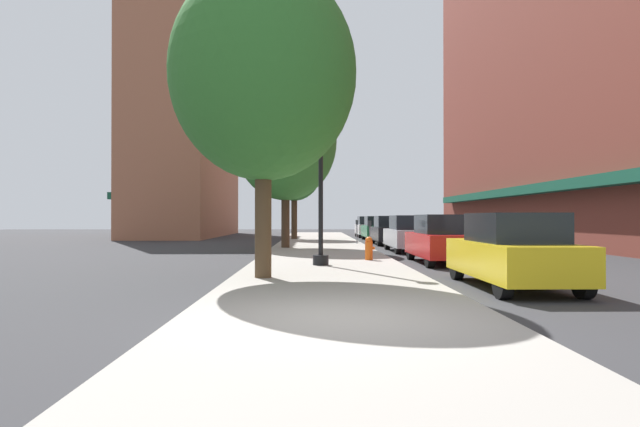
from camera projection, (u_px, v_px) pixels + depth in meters
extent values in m
plane|color=#2D2D30|center=(403.00, 250.00, 25.63)|extent=(90.00, 90.00, 0.00)
cube|color=gray|center=(321.00, 247.00, 26.58)|extent=(4.80, 50.00, 0.12)
cube|color=brown|center=(583.00, 38.00, 29.88)|extent=(6.00, 40.00, 23.52)
cube|color=#144C38|center=(525.00, 190.00, 29.76)|extent=(0.90, 34.00, 0.50)
cube|color=#9E6047|center=(188.00, 137.00, 44.49)|extent=(6.00, 18.00, 16.73)
cube|color=#144C38|center=(148.00, 199.00, 44.40)|extent=(0.90, 15.30, 0.50)
cylinder|color=black|center=(321.00, 260.00, 15.95)|extent=(0.48, 0.48, 0.30)
cylinder|color=black|center=(321.00, 170.00, 15.97)|extent=(0.14, 0.14, 5.20)
sphere|color=silver|center=(321.00, 78.00, 16.00)|extent=(0.44, 0.44, 0.44)
cylinder|color=#E05614|center=(369.00, 251.00, 17.86)|extent=(0.26, 0.26, 0.62)
sphere|color=#E05614|center=(369.00, 240.00, 17.86)|extent=(0.24, 0.24, 0.24)
cylinder|color=#E05614|center=(373.00, 248.00, 17.86)|extent=(0.12, 0.10, 0.10)
cylinder|color=slate|center=(370.00, 239.00, 22.67)|extent=(0.06, 0.06, 1.05)
cube|color=#33383D|center=(370.00, 224.00, 22.68)|extent=(0.14, 0.09, 0.26)
cylinder|color=slate|center=(357.00, 234.00, 29.21)|extent=(0.06, 0.06, 1.05)
cube|color=#33383D|center=(357.00, 222.00, 29.21)|extent=(0.14, 0.09, 0.26)
cylinder|color=#422D1E|center=(294.00, 214.00, 35.67)|extent=(0.40, 0.40, 3.35)
ellipsoid|color=#235B23|center=(294.00, 168.00, 35.69)|extent=(3.85, 3.85, 4.42)
cylinder|color=#422D1E|center=(285.00, 214.00, 25.30)|extent=(0.40, 0.40, 3.26)
ellipsoid|color=#387F33|center=(286.00, 141.00, 25.33)|extent=(4.94, 4.94, 5.68)
cylinder|color=#4C3823|center=(263.00, 210.00, 12.64)|extent=(0.40, 0.40, 3.23)
ellipsoid|color=#2D6B28|center=(263.00, 73.00, 12.67)|extent=(4.49, 4.49, 5.17)
cylinder|color=black|center=(457.00, 267.00, 13.22)|extent=(0.22, 0.64, 0.64)
cylinder|color=black|center=(518.00, 267.00, 13.25)|extent=(0.22, 0.64, 0.64)
cylinder|color=black|center=(503.00, 282.00, 10.03)|extent=(0.22, 0.64, 0.64)
cylinder|color=black|center=(584.00, 282.00, 10.05)|extent=(0.22, 0.64, 0.64)
cube|color=gold|center=(512.00, 259.00, 11.64)|extent=(1.80, 4.30, 0.76)
cube|color=black|center=(514.00, 228.00, 11.49)|extent=(1.56, 2.20, 0.64)
cylinder|color=black|center=(411.00, 251.00, 19.46)|extent=(0.22, 0.64, 0.64)
cylinder|color=black|center=(452.00, 251.00, 19.48)|extent=(0.22, 0.64, 0.64)
cylinder|color=black|center=(430.00, 258.00, 16.26)|extent=(0.22, 0.64, 0.64)
cylinder|color=black|center=(480.00, 258.00, 16.28)|extent=(0.22, 0.64, 0.64)
cube|color=red|center=(442.00, 245.00, 17.88)|extent=(1.80, 4.30, 0.76)
cube|color=black|center=(443.00, 224.00, 17.73)|extent=(1.56, 2.20, 0.64)
cylinder|color=black|center=(387.00, 243.00, 25.58)|extent=(0.22, 0.64, 0.64)
cylinder|color=black|center=(419.00, 243.00, 25.60)|extent=(0.22, 0.64, 0.64)
cylinder|color=black|center=(398.00, 247.00, 22.38)|extent=(0.22, 0.64, 0.64)
cylinder|color=black|center=(434.00, 247.00, 22.40)|extent=(0.22, 0.64, 0.64)
cube|color=#B2B2BA|center=(409.00, 238.00, 23.99)|extent=(1.80, 4.30, 0.76)
cube|color=black|center=(410.00, 222.00, 23.85)|extent=(1.56, 2.20, 0.64)
cylinder|color=black|center=(373.00, 238.00, 31.79)|extent=(0.22, 0.64, 0.64)
cylinder|color=black|center=(398.00, 238.00, 31.81)|extent=(0.22, 0.64, 0.64)
cylinder|color=black|center=(379.00, 240.00, 28.59)|extent=(0.22, 0.64, 0.64)
cylinder|color=black|center=(408.00, 240.00, 28.61)|extent=(0.22, 0.64, 0.64)
cube|color=black|center=(389.00, 234.00, 30.20)|extent=(1.80, 4.30, 0.76)
cube|color=black|center=(390.00, 221.00, 30.06)|extent=(1.56, 2.20, 0.64)
cylinder|color=black|center=(363.00, 235.00, 37.56)|extent=(0.22, 0.64, 0.64)
cylinder|color=black|center=(385.00, 235.00, 37.58)|extent=(0.22, 0.64, 0.64)
cylinder|color=black|center=(368.00, 237.00, 34.36)|extent=(0.22, 0.64, 0.64)
cylinder|color=black|center=(392.00, 237.00, 34.38)|extent=(0.22, 0.64, 0.64)
cube|color=#196638|center=(377.00, 231.00, 35.98)|extent=(1.80, 4.30, 0.76)
cube|color=black|center=(377.00, 221.00, 35.83)|extent=(1.56, 2.20, 0.64)
cylinder|color=black|center=(357.00, 233.00, 43.40)|extent=(0.22, 0.64, 0.64)
cylinder|color=black|center=(375.00, 233.00, 43.42)|extent=(0.22, 0.64, 0.64)
cylinder|color=black|center=(360.00, 234.00, 40.20)|extent=(0.22, 0.64, 0.64)
cylinder|color=black|center=(380.00, 234.00, 40.22)|extent=(0.22, 0.64, 0.64)
cube|color=silver|center=(368.00, 229.00, 41.81)|extent=(1.80, 4.30, 0.76)
cube|color=black|center=(368.00, 220.00, 41.67)|extent=(1.56, 2.20, 0.64)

